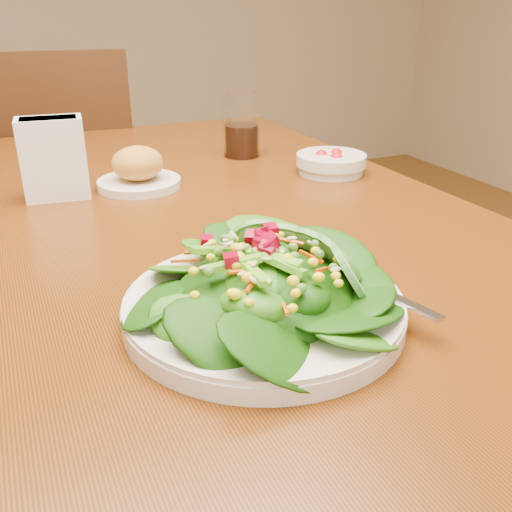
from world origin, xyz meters
name	(u,v)px	position (x,y,z in m)	size (l,w,h in m)	color
dining_table	(193,261)	(0.00, 0.00, 0.65)	(0.90, 1.40, 0.75)	#692C0C
chair_far	(64,204)	(-0.13, 0.85, 0.50)	(0.48, 0.49, 0.95)	black
salad_plate	(272,289)	(-0.03, -0.38, 0.78)	(0.31, 0.31, 0.09)	silver
bread_plate	(138,171)	(-0.05, 0.15, 0.78)	(0.15, 0.15, 0.08)	silver
tomato_bowl	(331,163)	(0.32, 0.08, 0.77)	(0.14, 0.14, 0.05)	silver
drinking_glass	(242,129)	(0.21, 0.28, 0.81)	(0.08, 0.08, 0.14)	silver
napkin_holder	(53,156)	(-0.20, 0.15, 0.82)	(0.11, 0.07, 0.14)	white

